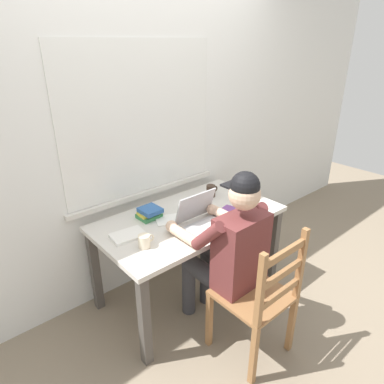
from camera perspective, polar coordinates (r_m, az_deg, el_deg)
name	(u,v)px	position (r m, az deg, el deg)	size (l,w,h in m)	color
ground_plane	(190,291)	(2.97, -0.40, -16.24)	(8.00, 8.00, 0.00)	gray
back_wall	(150,127)	(2.70, -6.98, 10.63)	(6.00, 0.08, 2.60)	silver
desk	(189,227)	(2.61, -0.44, -5.81)	(1.39, 0.76, 0.71)	beige
seated_person	(228,248)	(2.26, 6.06, -9.28)	(0.50, 0.60, 1.24)	brown
wooden_chair	(260,297)	(2.26, 11.19, -16.86)	(0.42, 0.42, 0.93)	olive
laptop	(204,219)	(2.41, 1.95, -4.53)	(0.33, 0.30, 0.23)	#ADAFB2
computer_mouse	(236,218)	(2.52, 7.29, -4.31)	(0.06, 0.10, 0.03)	#ADAFB2
coffee_mug_white	(145,241)	(2.20, -7.90, -8.10)	(0.11, 0.08, 0.09)	beige
coffee_mug_dark	(211,191)	(2.87, 3.19, 0.20)	(0.11, 0.07, 0.10)	#38281E
book_stack_main	(150,213)	(2.54, -7.09, -3.47)	(0.16, 0.16, 0.08)	#38844C
paper_pile_near_laptop	(170,220)	(2.52, -3.61, -4.60)	(0.21, 0.16, 0.01)	white
paper_pile_back_corner	(128,235)	(2.35, -10.62, -7.09)	(0.22, 0.16, 0.02)	white
landscape_photo_print	(227,209)	(2.68, 5.92, -2.82)	(0.13, 0.09, 0.00)	#7A4293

